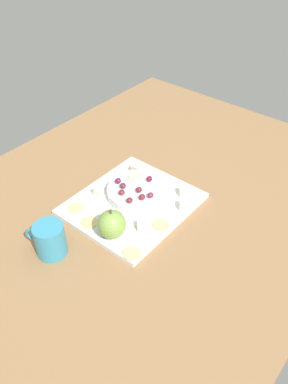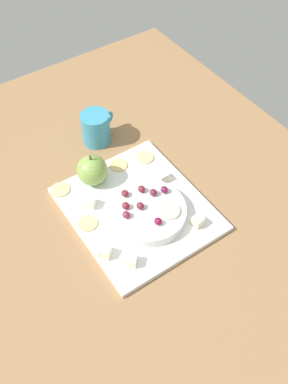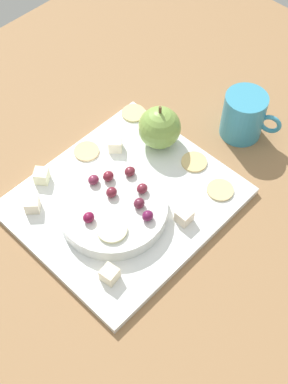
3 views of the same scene
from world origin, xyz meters
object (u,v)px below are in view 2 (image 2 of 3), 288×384
at_px(cheese_cube_1, 131,261).
at_px(grape_4, 126,206).
at_px(cup, 96,128).
at_px(cheese_cube_3, 105,253).
at_px(platter, 137,209).
at_px(cracker_2, 60,190).
at_px(cheese_cube_0, 90,203).
at_px(apple_slice_0, 169,211).
at_px(grape_5, 153,192).
at_px(cracker_1, 145,157).
at_px(grape_3, 127,192).
at_px(grape_6, 126,215).
at_px(grape_1, 140,206).
at_px(cheese_cube_2, 198,221).
at_px(grape_2, 164,190).
at_px(grape_0, 142,189).
at_px(cheese_cube_4, 163,177).
at_px(grape_7, 158,221).
at_px(apple_whole, 92,170).
at_px(serving_dish, 148,212).
at_px(cracker_0, 88,223).

relative_size(cheese_cube_1, grape_4, 1.26).
bearing_deg(cup, cheese_cube_3, 152.78).
distance_m(platter, cracker_2, 0.19).
height_order(cheese_cube_0, apple_slice_0, apple_slice_0).
distance_m(cracker_2, grape_5, 0.23).
xyz_separation_m(cheese_cube_0, grape_4, (-0.07, -0.06, 0.02)).
height_order(cracker_1, grape_3, grape_3).
distance_m(grape_6, cup, 0.30).
height_order(grape_1, apple_slice_0, grape_1).
bearing_deg(cheese_cube_2, grape_4, 46.45).
relative_size(platter, grape_2, 18.34).
bearing_deg(platter, grape_2, -102.95).
xyz_separation_m(grape_3, cup, (0.23, -0.05, -0.00)).
height_order(cheese_cube_0, grape_0, grape_0).
bearing_deg(cheese_cube_3, cheese_cube_4, -64.97).
bearing_deg(apple_slice_0, cheese_cube_4, -28.60).
xyz_separation_m(grape_4, grape_5, (-0.00, -0.07, 0.00)).
distance_m(platter, cheese_cube_4, 0.11).
xyz_separation_m(grape_5, cup, (0.27, -0.00, -0.00)).
distance_m(cheese_cube_1, grape_6, 0.11).
height_order(grape_2, grape_3, grape_2).
height_order(cheese_cube_3, grape_7, grape_7).
xyz_separation_m(cheese_cube_1, grape_5, (0.11, -0.13, 0.02)).
relative_size(apple_whole, grape_0, 4.06).
bearing_deg(grape_6, serving_dish, -99.08).
bearing_deg(grape_7, serving_dish, -5.79).
bearing_deg(cheese_cube_2, cracker_2, 38.60).
bearing_deg(platter, cheese_cube_3, 118.93).
height_order(platter, cheese_cube_4, cheese_cube_4).
bearing_deg(cheese_cube_1, apple_slice_0, -69.81).
relative_size(apple_whole, cheese_cube_4, 3.23).
bearing_deg(grape_3, cheese_cube_3, 129.75).
relative_size(serving_dish, cheese_cube_3, 7.59).
xyz_separation_m(cheese_cube_3, grape_1, (0.05, -0.12, 0.02)).
height_order(cracker_0, cracker_1, same).
bearing_deg(cheese_cube_3, grape_7, -94.14).
relative_size(cracker_1, grape_0, 2.43).
bearing_deg(grape_6, cracker_2, 24.75).
relative_size(cheese_cube_4, grape_6, 1.26).
height_order(cheese_cube_4, grape_6, grape_6).
bearing_deg(cheese_cube_1, cheese_cube_2, -89.73).
distance_m(cracker_0, grape_0, 0.15).
height_order(cheese_cube_4, cracker_0, cheese_cube_4).
distance_m(platter, cheese_cube_2, 0.15).
bearing_deg(cracker_1, cracker_2, 83.50).
relative_size(grape_2, cup, 0.18).
relative_size(cheese_cube_4, grape_5, 1.26).
distance_m(cheese_cube_3, cup, 0.37).
relative_size(apple_whole, grape_4, 4.06).
bearing_deg(cheese_cube_0, platter, -125.97).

